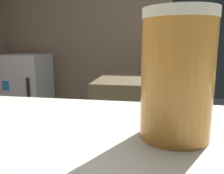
{
  "coord_description": "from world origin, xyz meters",
  "views": [
    {
      "loc": [
        -0.28,
        -1.19,
        1.16
      ],
      "look_at": [
        -0.35,
        -0.75,
        1.08
      ],
      "focal_mm": 37.63,
      "sensor_mm": 36.0,
      "label": 1
    }
  ],
  "objects_px": {
    "mini_fridge": "(25,91)",
    "bottle_soy": "(213,41)",
    "pint_glass_far": "(177,75)",
    "bartender": "(201,78)",
    "mixing_bowl": "(174,77)"
  },
  "relations": [
    {
      "from": "mini_fridge",
      "to": "mixing_bowl",
      "type": "height_order",
      "value": "mini_fridge"
    },
    {
      "from": "bartender",
      "to": "mixing_bowl",
      "type": "xyz_separation_m",
      "value": [
        -0.1,
        0.45,
        -0.06
      ]
    },
    {
      "from": "mixing_bowl",
      "to": "pint_glass_far",
      "type": "xyz_separation_m",
      "value": [
        -0.13,
        -1.52,
        0.21
      ]
    },
    {
      "from": "pint_glass_far",
      "to": "mini_fridge",
      "type": "bearing_deg",
      "value": 123.61
    },
    {
      "from": "pint_glass_far",
      "to": "bottle_soy",
      "type": "xyz_separation_m",
      "value": [
        0.7,
        2.87,
        0.05
      ]
    },
    {
      "from": "bartender",
      "to": "pint_glass_far",
      "type": "bearing_deg",
      "value": -178.85
    },
    {
      "from": "mini_fridge",
      "to": "bottle_soy",
      "type": "relative_size",
      "value": 4.66
    },
    {
      "from": "mini_fridge",
      "to": "bottle_soy",
      "type": "distance_m",
      "value": 2.58
    },
    {
      "from": "mixing_bowl",
      "to": "pint_glass_far",
      "type": "bearing_deg",
      "value": -94.97
    },
    {
      "from": "mini_fridge",
      "to": "pint_glass_far",
      "type": "distance_m",
      "value": 3.28
    },
    {
      "from": "bartender",
      "to": "mixing_bowl",
      "type": "distance_m",
      "value": 0.46
    },
    {
      "from": "pint_glass_far",
      "to": "bottle_soy",
      "type": "distance_m",
      "value": 2.95
    },
    {
      "from": "bartender",
      "to": "mixing_bowl",
      "type": "height_order",
      "value": "bartender"
    },
    {
      "from": "bartender",
      "to": "mixing_bowl",
      "type": "bearing_deg",
      "value": 25.94
    },
    {
      "from": "mixing_bowl",
      "to": "pint_glass_far",
      "type": "height_order",
      "value": "pint_glass_far"
    }
  ]
}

